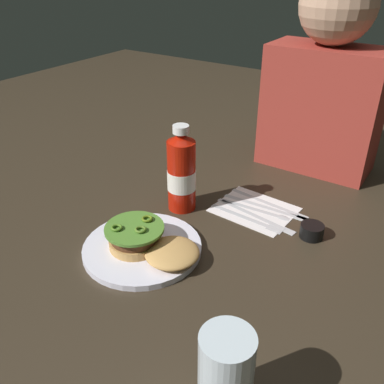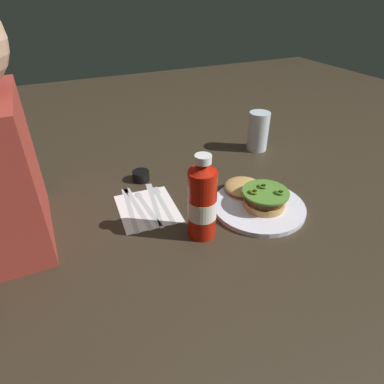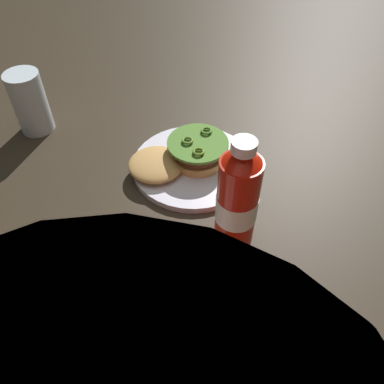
% 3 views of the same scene
% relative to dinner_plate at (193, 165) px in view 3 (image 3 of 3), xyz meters
% --- Properties ---
extents(ground_plane, '(3.00, 3.00, 0.00)m').
position_rel_dinner_plate_xyz_m(ground_plane, '(0.10, 0.02, -0.01)').
color(ground_plane, '#32281C').
extents(dinner_plate, '(0.24, 0.24, 0.01)m').
position_rel_dinner_plate_xyz_m(dinner_plate, '(0.00, 0.00, 0.00)').
color(dinner_plate, white).
rests_on(dinner_plate, ground_plane).
extents(burger_sandwich, '(0.20, 0.12, 0.05)m').
position_rel_dinner_plate_xyz_m(burger_sandwich, '(0.02, -0.00, 0.03)').
color(burger_sandwich, tan).
rests_on(burger_sandwich, dinner_plate).
extents(ketchup_bottle, '(0.07, 0.07, 0.21)m').
position_rel_dinner_plate_xyz_m(ketchup_bottle, '(-0.03, 0.18, 0.09)').
color(ketchup_bottle, '#B11608').
rests_on(ketchup_bottle, ground_plane).
extents(water_glass, '(0.07, 0.07, 0.14)m').
position_rel_dinner_plate_xyz_m(water_glass, '(0.31, -0.20, 0.06)').
color(water_glass, silver).
rests_on(water_glass, ground_plane).
extents(condiment_cup, '(0.05, 0.05, 0.03)m').
position_rel_dinner_plate_xyz_m(condiment_cup, '(0.27, 0.24, 0.01)').
color(condiment_cup, black).
rests_on(condiment_cup, ground_plane).
extents(napkin, '(0.19, 0.16, 0.00)m').
position_rel_dinner_plate_xyz_m(napkin, '(0.12, 0.27, -0.01)').
color(napkin, white).
rests_on(napkin, ground_plane).
extents(fork_utensil, '(0.19, 0.03, 0.00)m').
position_rel_dinner_plate_xyz_m(fork_utensil, '(0.14, 0.22, -0.00)').
color(fork_utensil, silver).
rests_on(fork_utensil, napkin).
extents(steak_knife, '(0.21, 0.05, 0.00)m').
position_rel_dinner_plate_xyz_m(steak_knife, '(0.15, 0.24, -0.00)').
color(steak_knife, silver).
rests_on(steak_knife, napkin).
extents(spoon_utensil, '(0.18, 0.03, 0.00)m').
position_rel_dinner_plate_xyz_m(spoon_utensil, '(0.15, 0.27, -0.00)').
color(spoon_utensil, silver).
rests_on(spoon_utensil, napkin).
extents(table_knife, '(0.21, 0.02, 0.00)m').
position_rel_dinner_plate_xyz_m(table_knife, '(0.15, 0.29, -0.00)').
color(table_knife, silver).
rests_on(table_knife, napkin).
extents(butter_knife, '(0.21, 0.04, 0.00)m').
position_rel_dinner_plate_xyz_m(butter_knife, '(0.15, 0.31, -0.00)').
color(butter_knife, silver).
rests_on(butter_knife, napkin).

